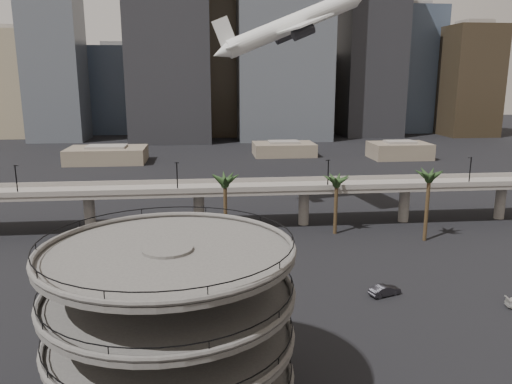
{
  "coord_description": "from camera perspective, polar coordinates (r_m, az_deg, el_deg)",
  "views": [
    {
      "loc": [
        -9.68,
        -45.21,
        30.57
      ],
      "look_at": [
        -1.98,
        28.0,
        13.57
      ],
      "focal_mm": 35.0,
      "sensor_mm": 36.0,
      "label": 1
    }
  ],
  "objects": [
    {
      "name": "car_b",
      "position": [
        75.02,
        14.51,
        -10.83
      ],
      "size": [
        5.02,
        3.12,
        1.56
      ],
      "primitive_type": "imported",
      "rotation": [
        0.0,
        0.0,
        1.91
      ],
      "color": "black",
      "rests_on": "ground"
    },
    {
      "name": "palm_trees",
      "position": [
        94.88,
        8.59,
        1.22
      ],
      "size": [
        42.4,
        10.4,
        14.0
      ],
      "color": "#412E1B",
      "rests_on": "ground"
    },
    {
      "name": "low_buildings",
      "position": [
        190.26,
        -0.95,
        4.63
      ],
      "size": [
        135.0,
        27.5,
        6.8
      ],
      "color": "brown",
      "rests_on": "ground"
    },
    {
      "name": "car_a",
      "position": [
        72.61,
        0.48,
        -11.28
      ],
      "size": [
        4.42,
        2.7,
        1.41
      ],
      "primitive_type": "imported",
      "rotation": [
        0.0,
        0.0,
        1.3
      ],
      "color": "#B14119",
      "rests_on": "ground"
    },
    {
      "name": "skyline",
      "position": [
        263.79,
        -0.63,
        15.84
      ],
      "size": [
        269.0,
        86.0,
        119.29
      ],
      "color": "#7F7257",
      "rests_on": "ground"
    },
    {
      "name": "ground",
      "position": [
        55.43,
        5.41,
        -20.53
      ],
      "size": [
        700.0,
        700.0,
        0.0
      ],
      "primitive_type": "plane",
      "color": "black",
      "rests_on": "ground"
    },
    {
      "name": "overpass",
      "position": [
        103.32,
        -0.47,
        0.01
      ],
      "size": [
        130.0,
        9.3,
        14.7
      ],
      "color": "slate",
      "rests_on": "ground"
    },
    {
      "name": "airborne_jet",
      "position": [
        114.31,
        4.13,
        18.53
      ],
      "size": [
        36.67,
        33.55,
        17.48
      ],
      "rotation": [
        0.0,
        -0.38,
        0.15
      ],
      "color": "silver",
      "rests_on": "ground"
    },
    {
      "name": "parking_ramp",
      "position": [
        46.25,
        -9.76,
        -13.83
      ],
      "size": [
        22.2,
        22.2,
        17.35
      ],
      "color": "#4C4947",
      "rests_on": "ground"
    }
  ]
}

